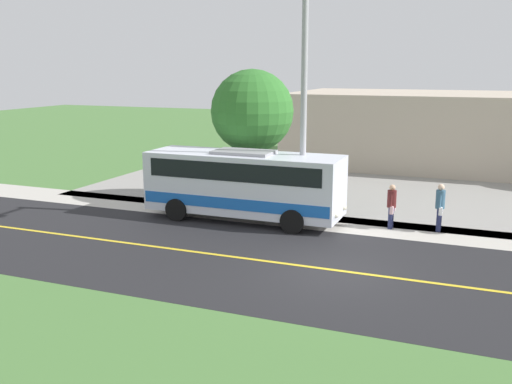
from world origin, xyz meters
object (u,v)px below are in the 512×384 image
Objects in this scene: pedestrian_with_bags at (440,206)px; commercial_building at (483,131)px; shuttle_bus_front at (244,182)px; street_light_pole at (303,97)px; pedestrian_waiting at (392,205)px; tree_curbside at (252,111)px.

commercial_building is (-15.76, 1.20, 1.26)m from pedestrian_with_bags.
commercial_building is at bearing 153.00° from shuttle_bus_front.
street_light_pole reaches higher than commercial_building.
pedestrian_waiting is at bearing 97.86° from street_light_pole.
pedestrian_waiting is 0.07× the size of commercial_building.
pedestrian_waiting is at bearing 72.65° from tree_curbside.
pedestrian_waiting is at bearing 98.83° from shuttle_bus_front.
pedestrian_waiting is (-0.88, 5.69, -0.63)m from shuttle_bus_front.
commercial_building is (-16.04, 2.93, 1.32)m from pedestrian_waiting.
pedestrian_with_bags is at bearing -4.35° from commercial_building.
pedestrian_waiting is (0.28, -1.73, -0.06)m from pedestrian_with_bags.
pedestrian_waiting is at bearing -80.95° from pedestrian_with_bags.
street_light_pole is at bearing -21.06° from commercial_building.
shuttle_bus_front is 4.08m from street_light_pole.
commercial_building reaches higher than shuttle_bus_front.
street_light_pole reaches higher than pedestrian_waiting.
tree_curbside reaches higher than pedestrian_with_bags.
tree_curbside is (-1.76, -8.25, 3.13)m from pedestrian_with_bags.
pedestrian_waiting is 0.29× the size of tree_curbside.
commercial_building is at bearing 145.98° from tree_curbside.
street_light_pole is 4.07m from tree_curbside.
street_light_pole is at bearing -81.74° from pedestrian_with_bags.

